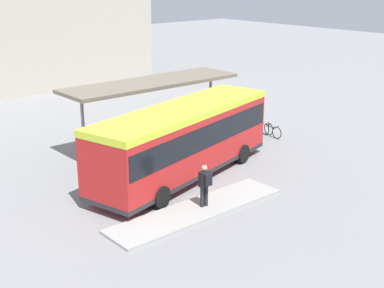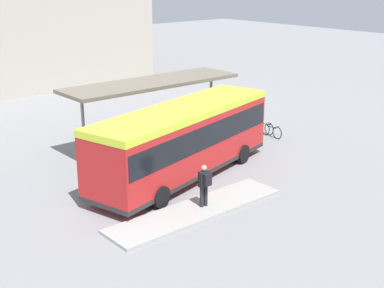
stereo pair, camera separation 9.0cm
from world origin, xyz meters
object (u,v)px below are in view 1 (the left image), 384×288
at_px(city_bus, 183,137).
at_px(bicycle_white, 263,126).
at_px(bicycle_black, 271,131).
at_px(potted_planter_far_side, 111,163).
at_px(pedestrian_waiting, 205,183).
at_px(bicycle_green, 252,124).
at_px(potted_planter_near_shelter, 234,127).

relative_size(city_bus, bicycle_white, 6.09).
bearing_deg(bicycle_black, potted_planter_far_side, -90.40).
relative_size(pedestrian_waiting, bicycle_green, 1.06).
bearing_deg(potted_planter_far_side, bicycle_black, -3.98).
distance_m(pedestrian_waiting, potted_planter_far_side, 5.52).
bearing_deg(bicycle_green, pedestrian_waiting, -57.02).
bearing_deg(potted_planter_near_shelter, bicycle_green, 15.03).
distance_m(bicycle_green, potted_planter_near_shelter, 2.09).
xyz_separation_m(potted_planter_near_shelter, potted_planter_far_side, (-8.26, -0.40, -0.04)).
xyz_separation_m(bicycle_black, potted_planter_near_shelter, (-1.81, 1.10, 0.31)).
height_order(pedestrian_waiting, bicycle_green, pedestrian_waiting).
relative_size(bicycle_white, potted_planter_far_side, 1.47).
xyz_separation_m(pedestrian_waiting, bicycle_black, (9.26, 4.73, -0.74)).
height_order(bicycle_black, potted_planter_near_shelter, potted_planter_near_shelter).
distance_m(pedestrian_waiting, bicycle_white, 11.02).
height_order(potted_planter_near_shelter, potted_planter_far_side, potted_planter_near_shelter).
height_order(pedestrian_waiting, bicycle_black, pedestrian_waiting).
relative_size(bicycle_black, potted_planter_near_shelter, 1.28).
bearing_deg(bicycle_black, city_bus, -75.14).
relative_size(bicycle_white, potted_planter_near_shelter, 1.36).
bearing_deg(bicycle_green, potted_planter_far_side, -85.82).
xyz_separation_m(city_bus, bicycle_green, (7.85, 3.16, -1.54)).
height_order(bicycle_green, potted_planter_far_side, potted_planter_far_side).
relative_size(bicycle_white, bicycle_green, 1.08).
height_order(city_bus, bicycle_white, city_bus).
bearing_deg(potted_planter_near_shelter, potted_planter_far_side, -177.26).
bearing_deg(city_bus, pedestrian_waiting, -130.42).
relative_size(bicycle_black, bicycle_white, 0.95).
xyz_separation_m(bicycle_black, potted_planter_far_side, (-10.08, 0.70, 0.27)).
bearing_deg(bicycle_white, bicycle_black, -9.45).
xyz_separation_m(pedestrian_waiting, potted_planter_near_shelter, (7.44, 5.83, -0.43)).
height_order(city_bus, pedestrian_waiting, city_bus).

